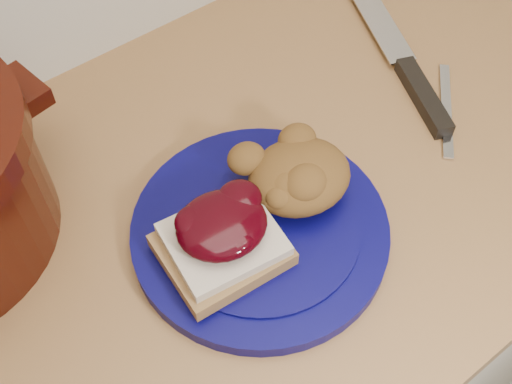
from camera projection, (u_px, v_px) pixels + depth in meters
base_cabinet at (258, 344)px, 1.12m from camera, size 4.00×0.60×0.86m
plate at (260, 231)px, 0.69m from camera, size 0.32×0.32×0.02m
sandwich at (222, 238)px, 0.64m from camera, size 0.13×0.11×0.06m
stuffing_mound at (299, 176)px, 0.68m from camera, size 0.13×0.12×0.06m
chef_knife at (409, 72)px, 0.83m from camera, size 0.15×0.32×0.02m
butter_knife at (446, 109)px, 0.80m from camera, size 0.12×0.12×0.00m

